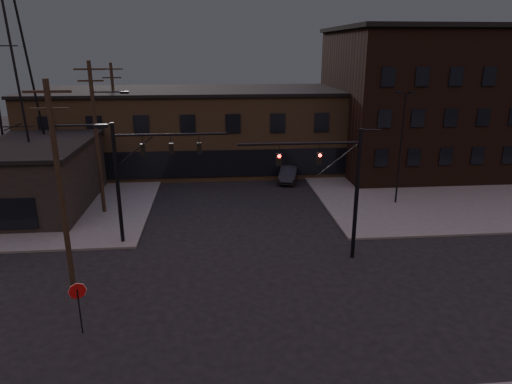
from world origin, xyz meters
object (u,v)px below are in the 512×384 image
Objects in this scene: stop_sign at (78,296)px; parked_car_lot_a at (373,172)px; traffic_signal_far at (137,169)px; car_crossing at (289,174)px; parked_car_lot_b at (359,168)px; traffic_signal_near at (338,181)px.

parked_car_lot_a is at bearing 46.75° from stop_sign.
car_crossing is at bearing 48.45° from traffic_signal_far.
stop_sign is (-1.28, -9.99, -3.17)m from traffic_signal_far.
traffic_signal_far is 24.72m from parked_car_lot_b.
traffic_signal_near is 12.57m from traffic_signal_far.
parked_car_lot_b is 1.01× the size of car_crossing.
traffic_signal_far is (-12.07, 3.50, 0.08)m from traffic_signal_near.
parked_car_lot_a reaches higher than parked_car_lot_b.
parked_car_lot_b is (20.67, 24.75, -1.03)m from stop_sign.
car_crossing is at bearing 60.54° from stop_sign.
traffic_signal_near is at bearing -16.17° from traffic_signal_far.
stop_sign is at bearing -97.32° from traffic_signal_far.
stop_sign is 32.26m from parked_car_lot_b.
traffic_signal_near is at bearing -173.88° from parked_car_lot_b.
car_crossing is (-8.14, 0.76, -0.12)m from parked_car_lot_a.
parked_car_lot_b is (19.38, 14.76, -4.19)m from traffic_signal_far.
car_crossing is at bearing 90.17° from traffic_signal_near.
car_crossing reaches higher than parked_car_lot_b.
traffic_signal_far is 1.88× the size of parked_car_lot_a.
traffic_signal_near is 18.64m from parked_car_lot_a.
stop_sign is 27.07m from car_crossing.
traffic_signal_far reaches higher than stop_sign.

